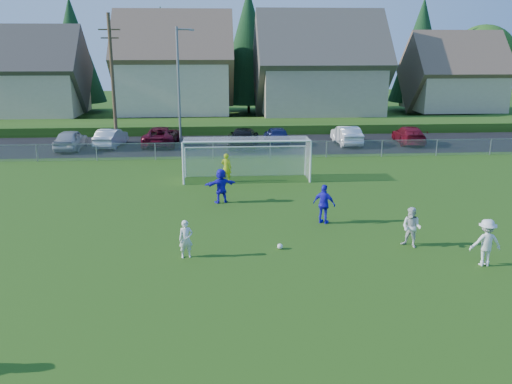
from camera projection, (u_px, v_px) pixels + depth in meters
The scene contains 23 objects.
ground at pixel (274, 303), 16.84m from camera, with size 160.00×160.00×0.00m, color #193D0C.
asphalt_lot at pixel (239, 144), 43.29m from camera, with size 60.00×60.00×0.00m, color black.
grass_embankment at pixel (235, 126), 50.40m from camera, with size 70.00×6.00×0.80m, color #1E420F.
soccer_ball at pixel (280, 246), 21.26m from camera, with size 0.22×0.22×0.22m, color white.
player_white_a at pixel (186, 239), 20.29m from camera, with size 0.53×0.35×1.45m, color silver.
player_white_b at pixel (412, 227), 21.32m from camera, with size 0.79×0.61×1.62m, color silver.
player_white_c at pixel (486, 243), 19.50m from camera, with size 1.13×0.65×1.76m, color silver.
player_blue_a at pixel (324, 204), 24.12m from camera, with size 1.04×0.43×1.78m, color #2116D1.
player_blue_b at pixel (221, 186), 27.30m from camera, with size 1.63×0.52×1.76m, color #2116D1.
goalkeeper at pixel (226, 168), 31.45m from camera, with size 0.61×0.40×1.68m, color #D1E01A.
car_a at pixel (71, 140), 41.06m from camera, with size 1.80×4.46×1.52m, color #A0A2A7.
car_b at pixel (111, 138), 42.16m from camera, with size 1.52×4.35×1.43m, color silver.
car_c at pixel (161, 136), 42.86m from camera, with size 2.47×5.35×1.49m, color #500919.
car_d at pixel (244, 138), 41.91m from camera, with size 2.13×5.24×1.52m, color black.
car_e at pixel (277, 135), 43.17m from camera, with size 1.71×4.25×1.45m, color #161D4F.
car_f at pixel (347, 135), 43.19m from camera, with size 1.58×4.52×1.49m, color white.
car_g at pixel (409, 135), 43.59m from camera, with size 1.95×4.79×1.39m, color maroon.
soccer_goal at pixel (246, 152), 31.85m from camera, with size 7.42×1.90×2.50m.
chainlink_fence at pixel (242, 150), 37.84m from camera, with size 52.06×0.06×1.20m.
streetlight at pixel (179, 85), 40.27m from camera, with size 1.38×0.18×9.00m.
utility_pole at pixel (113, 80), 40.80m from camera, with size 1.60×0.26×10.00m.
houses_row at pixel (251, 48), 55.88m from camera, with size 53.90×11.45×13.27m.
tree_row at pixel (240, 52), 61.96m from camera, with size 65.98×12.36×13.80m.
Camera 1 is at (-1.66, -15.25, 7.80)m, focal length 38.00 mm.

